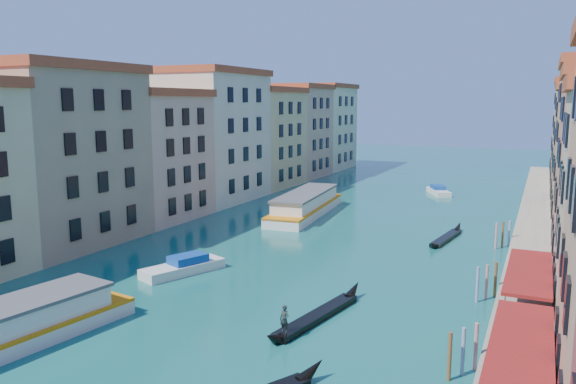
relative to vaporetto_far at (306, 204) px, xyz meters
The scene contains 9 objects.
left_bank_palazzos 20.24m from the vaporetto_far, behind, with size 12.80×128.40×21.00m.
quay 29.59m from the vaporetto_far, ahead, with size 4.00×140.00×1.00m, color gray.
restaurant_awnings 52.28m from the vaporetto_far, 55.30° to the right, with size 3.20×44.55×3.12m.
mooring_poles_right 45.74m from the vaporetto_far, 54.35° to the right, with size 1.44×54.24×3.20m.
vaporetto_far is the anchor object (origin of this frame).
gondola_fore 38.99m from the vaporetto_far, 65.99° to the right, with size 3.31×13.03×2.61m.
gondola_far 21.67m from the vaporetto_far, 18.19° to the right, with size 2.46×11.73×1.66m.
motorboat_mid 30.25m from the vaporetto_far, 89.24° to the right, with size 5.30×8.34×1.65m.
motorboat_far 29.45m from the vaporetto_far, 61.64° to the left, with size 5.30×7.58×1.52m.
Camera 1 is at (22.62, -6.08, 15.73)m, focal length 35.00 mm.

